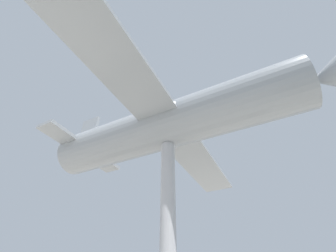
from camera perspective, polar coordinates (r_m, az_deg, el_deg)
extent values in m
cylinder|color=#B7B7BC|center=(8.09, 0.00, -25.76)|extent=(0.55, 0.55, 6.90)
cylinder|color=#93999E|center=(10.05, 0.00, 0.00)|extent=(4.25, 11.60, 2.04)
cube|color=#93999E|center=(10.05, 0.00, 0.00)|extent=(15.83, 4.90, 0.18)
cube|color=#93999E|center=(12.80, -20.64, -5.73)|extent=(5.15, 1.97, 0.18)
cube|color=#93999E|center=(13.37, -19.63, -1.86)|extent=(0.39, 1.11, 2.05)
cone|color=#93999E|center=(9.81, 36.20, 10.43)|extent=(1.96, 1.66, 1.73)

